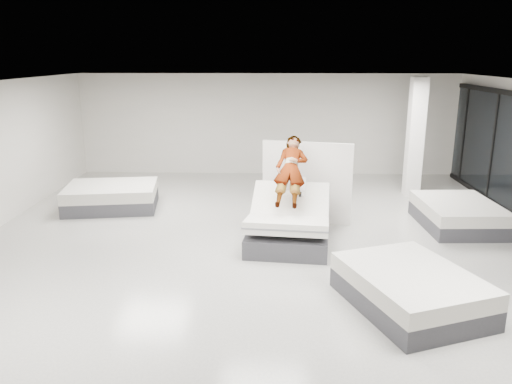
# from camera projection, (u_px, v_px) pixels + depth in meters

# --- Properties ---
(room) EXTENTS (14.00, 14.04, 3.20)m
(room) POSITION_uv_depth(u_px,v_px,m) (265.00, 175.00, 9.21)
(room) COLOR #B9B7AE
(room) RESTS_ON ground
(hero_bed) EXTENTS (1.83, 2.29, 1.23)m
(hero_bed) POSITION_uv_depth(u_px,v_px,m) (289.00, 225.00, 10.19)
(hero_bed) COLOR #39393E
(hero_bed) RESTS_ON floor
(person) EXTENTS (0.82, 1.54, 1.65)m
(person) POSITION_uv_depth(u_px,v_px,m) (291.00, 179.00, 10.25)
(person) COLOR slate
(person) RESTS_ON hero_bed
(remote) EXTENTS (0.07, 0.15, 0.08)m
(remote) POSITION_uv_depth(u_px,v_px,m) (300.00, 194.00, 9.95)
(remote) COLOR black
(remote) RESTS_ON person
(divider_panel) EXTENTS (2.02, 0.58, 1.87)m
(divider_panel) POSITION_uv_depth(u_px,v_px,m) (307.00, 182.00, 11.39)
(divider_panel) COLOR silver
(divider_panel) RESTS_ON floor
(flat_bed_right_far) EXTENTS (1.65, 2.15, 0.58)m
(flat_bed_right_far) POSITION_uv_depth(u_px,v_px,m) (458.00, 214.00, 11.20)
(flat_bed_right_far) COLOR #39393E
(flat_bed_right_far) RESTS_ON floor
(flat_bed_right_near) EXTENTS (2.27, 2.58, 0.59)m
(flat_bed_right_near) POSITION_uv_depth(u_px,v_px,m) (410.00, 289.00, 7.60)
(flat_bed_right_near) COLOR #39393E
(flat_bed_right_near) RESTS_ON floor
(flat_bed_left_far) EXTENTS (2.40, 1.94, 0.60)m
(flat_bed_left_far) POSITION_uv_depth(u_px,v_px,m) (112.00, 197.00, 12.57)
(flat_bed_left_far) COLOR #39393E
(flat_bed_left_far) RESTS_ON floor
(column) EXTENTS (0.40, 0.40, 3.20)m
(column) POSITION_uv_depth(u_px,v_px,m) (415.00, 138.00, 13.44)
(column) COLOR white
(column) RESTS_ON floor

